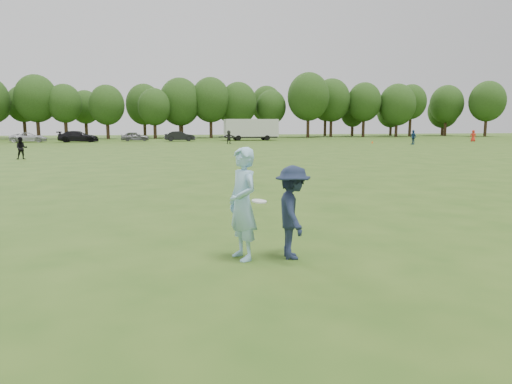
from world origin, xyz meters
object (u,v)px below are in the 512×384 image
player_far_a (22,148)px  car_d (78,137)px  player_far_d (229,137)px  car_c (29,137)px  player_far_b (413,137)px  car_e (135,136)px  field_cone (372,142)px  defender (293,212)px  cargo_trailer (251,129)px  car_f (180,136)px  thrower (243,204)px  player_far_c (473,136)px

player_far_a → car_d: size_ratio=0.30×
player_far_d → car_c: size_ratio=0.36×
player_far_b → car_e: player_far_b is taller
player_far_b → field_cone: size_ratio=5.87×
defender → car_e: bearing=12.2°
cargo_trailer → defender: bearing=-101.2°
car_f → car_e: bearing=71.5°
car_c → car_d: 6.69m
thrower → defender: (0.91, -0.14, -0.17)m
player_far_a → player_far_d: 28.60m
player_far_c → field_cone: (-16.20, -1.67, -0.67)m
player_far_d → car_c: 28.06m
player_far_d → car_c: player_far_d is taller
car_e → car_f: (6.32, -1.83, 0.04)m
thrower → player_far_c: 64.10m
car_d → player_far_c: bearing=-99.2°
player_far_b → cargo_trailer: 24.26m
player_far_d → car_c: bearing=138.1°
field_cone → cargo_trailer: size_ratio=0.03×
thrower → player_far_b: thrower is taller
car_f → car_c: bearing=85.9°
car_c → car_f: size_ratio=1.09×
player_far_c → player_far_d: (-34.59, 0.68, 0.02)m
thrower → defender: thrower is taller
player_far_a → car_c: 33.63m
field_cone → player_far_c: bearing=5.9°
car_d → cargo_trailer: 24.59m
car_d → field_cone: size_ratio=17.56×
player_far_a → field_cone: (36.70, 19.62, -0.63)m
thrower → car_d: thrower is taller
thrower → player_far_d: 49.49m
thrower → player_far_b: (29.14, 42.13, -0.15)m
player_far_b → car_f: player_far_b is taller
player_far_c → car_f: size_ratio=0.38×
player_far_a → car_e: size_ratio=0.39×
player_far_b → player_far_c: bearing=109.6°
thrower → cargo_trailer: bearing=150.5°
player_far_a → car_d: 31.60m
car_d → car_e: (7.43, 2.37, -0.08)m
player_far_b → car_f: 31.93m
car_f → thrower: bearing=175.7°
defender → player_far_d: (6.73, 49.04, -0.02)m
player_far_a → player_far_c: size_ratio=0.96×
car_d → field_cone: bearing=-106.0°
car_e → cargo_trailer: (17.09, -0.81, 1.09)m
defender → car_e: defender is taller
car_c → player_far_d: bearing=-119.2°
thrower → player_far_d: size_ratio=1.22×
defender → car_e: 61.24m
car_e → defender: bearing=-177.9°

